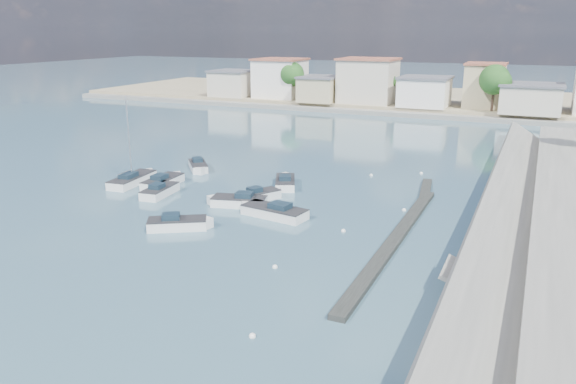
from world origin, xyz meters
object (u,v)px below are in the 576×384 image
object	(u,v)px
motorboat_d	(236,202)
sailboat	(134,179)
motorboat_f	(285,182)
motorboat_h	(181,224)
motorboat_b	(260,196)
motorboat_e	(164,181)
motorboat_a	(161,191)
motorboat_c	(272,212)
motorboat_g	(198,167)

from	to	relation	value
motorboat_d	sailboat	world-z (taller)	sailboat
motorboat_f	motorboat_h	size ratio (longest dim) A/B	1.05
motorboat_b	motorboat_e	world-z (taller)	same
motorboat_a	sailboat	size ratio (longest dim) A/B	0.57
motorboat_c	sailboat	size ratio (longest dim) A/B	0.70
motorboat_g	motorboat_a	bearing A→B (deg)	-77.76
motorboat_b	sailboat	xyz separation A→B (m)	(-14.28, -0.16, 0.03)
motorboat_b	motorboat_h	bearing A→B (deg)	-102.83
motorboat_d	sailboat	size ratio (longest dim) A/B	0.60
motorboat_d	motorboat_g	xyz separation A→B (m)	(-10.21, 9.68, 0.00)
motorboat_c	motorboat_e	bearing A→B (deg)	162.92
motorboat_e	motorboat_f	distance (m)	12.09
motorboat_e	motorboat_f	size ratio (longest dim) A/B	1.13
motorboat_g	motorboat_b	bearing A→B (deg)	-32.22
motorboat_f	motorboat_h	xyz separation A→B (m)	(-2.30, -14.70, 0.00)
motorboat_a	motorboat_g	world-z (taller)	same
motorboat_c	motorboat_b	bearing A→B (deg)	127.96
motorboat_f	sailboat	distance (m)	15.37
motorboat_f	motorboat_g	size ratio (longest dim) A/B	1.14
motorboat_d	motorboat_f	size ratio (longest dim) A/B	1.07
motorboat_c	motorboat_g	xyz separation A→B (m)	(-14.29, 10.95, 0.00)
motorboat_e	motorboat_h	xyz separation A→B (m)	(8.84, -10.01, 0.00)
motorboat_d	motorboat_f	xyz separation A→B (m)	(1.24, 7.72, 0.00)
motorboat_c	motorboat_d	xyz separation A→B (m)	(-4.08, 1.26, -0.00)
motorboat_b	motorboat_d	xyz separation A→B (m)	(-1.11, -2.55, -0.00)
motorboat_d	motorboat_b	bearing A→B (deg)	66.49
motorboat_a	motorboat_f	xyz separation A→B (m)	(9.38, 7.60, -0.00)
motorboat_a	motorboat_c	xyz separation A→B (m)	(12.22, -1.39, 0.00)
motorboat_h	sailboat	bearing A→B (deg)	142.32
motorboat_g	sailboat	distance (m)	7.88
motorboat_d	motorboat_e	distance (m)	10.36
motorboat_h	sailboat	world-z (taller)	sailboat
motorboat_c	motorboat_d	bearing A→B (deg)	162.82
motorboat_b	motorboat_g	size ratio (longest dim) A/B	0.98
motorboat_b	motorboat_d	bearing A→B (deg)	-113.51
motorboat_g	sailboat	xyz separation A→B (m)	(-2.96, -7.30, 0.03)
motorboat_a	motorboat_h	size ratio (longest dim) A/B	1.06
motorboat_d	motorboat_f	distance (m)	7.82
motorboat_b	motorboat_d	world-z (taller)	same
motorboat_a	motorboat_d	world-z (taller)	same
motorboat_e	motorboat_g	xyz separation A→B (m)	(-0.31, 6.65, 0.00)
motorboat_a	motorboat_e	xyz separation A→B (m)	(-1.76, 2.91, -0.00)
motorboat_a	motorboat_g	size ratio (longest dim) A/B	1.15
motorboat_e	motorboat_f	xyz separation A→B (m)	(11.14, 4.69, -0.00)
motorboat_a	motorboat_f	world-z (taller)	same
motorboat_a	motorboat_h	xyz separation A→B (m)	(7.08, -7.10, -0.00)
motorboat_f	sailboat	bearing A→B (deg)	-159.68
motorboat_b	motorboat_c	xyz separation A→B (m)	(2.97, -3.81, 0.00)
motorboat_d	motorboat_g	bearing A→B (deg)	136.52
motorboat_e	sailboat	xyz separation A→B (m)	(-3.27, -0.65, 0.03)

